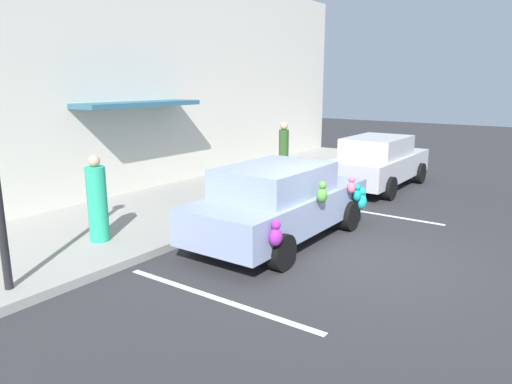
# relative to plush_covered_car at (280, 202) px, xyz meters

# --- Properties ---
(ground_plane) EXTENTS (60.00, 60.00, 0.00)m
(ground_plane) POSITION_rel_plush_covered_car_xyz_m (-0.11, -1.69, -0.79)
(ground_plane) COLOR #2D2D30
(sidewalk) EXTENTS (24.00, 4.00, 0.15)m
(sidewalk) POSITION_rel_plush_covered_car_xyz_m (-0.11, 3.31, -0.72)
(sidewalk) COLOR gray
(sidewalk) RESTS_ON ground
(storefront_building) EXTENTS (24.00, 1.25, 6.40)m
(storefront_building) POSITION_rel_plush_covered_car_xyz_m (-0.10, 5.45, 2.40)
(storefront_building) COLOR beige
(storefront_building) RESTS_ON ground
(parking_stripe_front) EXTENTS (0.12, 3.60, 0.01)m
(parking_stripe_front) POSITION_rel_plush_covered_car_xyz_m (2.97, -0.69, -0.79)
(parking_stripe_front) COLOR silver
(parking_stripe_front) RESTS_ON ground
(parking_stripe_rear) EXTENTS (0.12, 3.60, 0.01)m
(parking_stripe_rear) POSITION_rel_plush_covered_car_xyz_m (-2.80, -0.69, -0.79)
(parking_stripe_rear) COLOR silver
(parking_stripe_rear) RESTS_ON ground
(plush_covered_car) EXTENTS (4.39, 2.13, 1.54)m
(plush_covered_car) POSITION_rel_plush_covered_car_xyz_m (0.00, 0.00, 0.00)
(plush_covered_car) COLOR #8A98B8
(plush_covered_car) RESTS_ON ground
(parked_sedan_behind) EXTENTS (4.31, 1.91, 1.54)m
(parked_sedan_behind) POSITION_rel_plush_covered_car_xyz_m (5.78, 0.21, -0.00)
(parked_sedan_behind) COLOR #B7B7BC
(parked_sedan_behind) RESTS_ON ground
(teddy_bear_on_sidewalk) EXTENTS (0.37, 0.31, 0.71)m
(teddy_bear_on_sidewalk) POSITION_rel_plush_covered_car_xyz_m (2.13, 2.00, -0.32)
(teddy_bear_on_sidewalk) COLOR #9E723D
(teddy_bear_on_sidewalk) RESTS_ON sidewalk
(pedestrian_walking_past) EXTENTS (0.31, 0.31, 1.72)m
(pedestrian_walking_past) POSITION_rel_plush_covered_car_xyz_m (5.18, 3.17, 0.18)
(pedestrian_walking_past) COLOR #294D20
(pedestrian_walking_past) RESTS_ON sidewalk
(pedestrian_by_lamp) EXTENTS (0.37, 0.37, 1.65)m
(pedestrian_by_lamp) POSITION_rel_plush_covered_car_xyz_m (-2.41, 2.54, 0.11)
(pedestrian_by_lamp) COLOR #27A97C
(pedestrian_by_lamp) RESTS_ON sidewalk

